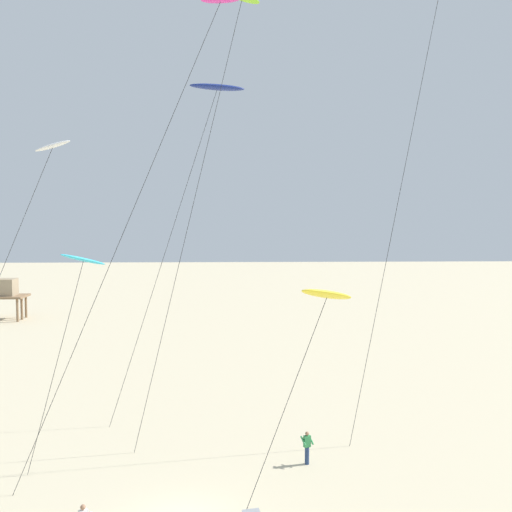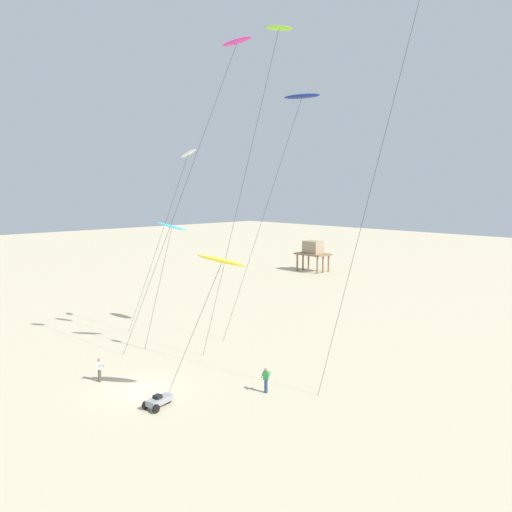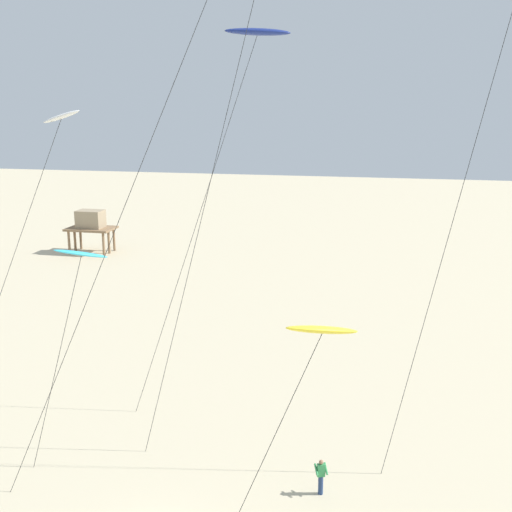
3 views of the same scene
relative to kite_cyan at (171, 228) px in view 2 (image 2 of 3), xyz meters
The scene contains 12 objects.
ground_plane 12.95m from the kite_cyan, 48.97° to the right, with size 260.00×260.00×0.00m, color beige.
kite_cyan is the anchor object (origin of this frame).
kite_orange 22.97m from the kite_cyan, 12.19° to the left, with size 6.07×2.71×24.92m.
kite_white 7.08m from the kite_cyan, 126.52° to the left, with size 7.03×3.08×16.61m.
kite_navy 14.34m from the kite_cyan, 51.72° to the left, with size 8.10×3.50×20.64m.
kite_yellow 12.17m from the kite_cyan, 20.73° to the right, with size 5.13×2.94×9.64m.
kite_lime 15.87m from the kite_cyan, 26.43° to the left, with size 6.83×3.25×24.65m.
kite_magenta 14.06m from the kite_cyan, ahead, with size 10.35×4.92×23.45m.
kite_flyer_nearest 11.96m from the kite_cyan, 76.58° to the right, with size 0.73×0.73×1.67m.
kite_flyer_middle 14.42m from the kite_cyan, ahead, with size 0.68×0.67×1.67m.
stilt_house 45.92m from the kite_cyan, 116.35° to the left, with size 5.27×3.47×4.91m.
beach_buggy 14.43m from the kite_cyan, 39.39° to the right, with size 1.21×2.12×0.82m.
Camera 2 is at (29.36, -17.47, 13.26)m, focal length 37.04 mm.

